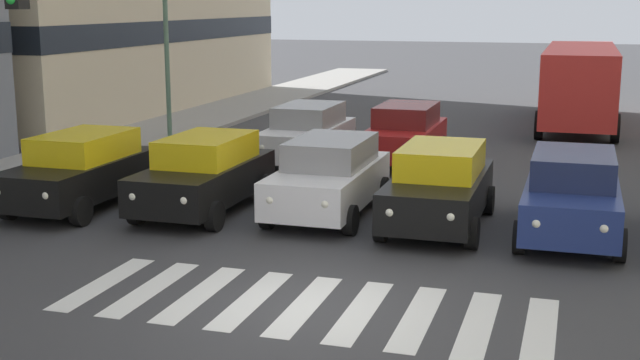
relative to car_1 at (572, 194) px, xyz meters
The scene contains 11 objects.
ground_plane 6.68m from the car_1, 53.79° to the left, with size 180.00×180.00×0.00m, color #38383A.
crosswalk_markings 6.68m from the car_1, 53.79° to the left, with size 7.65×2.80×0.01m.
car_1 is the anchor object (origin of this frame).
car_2 2.68m from the car_1, ahead, with size 2.02×4.44×1.72m.
car_3 5.20m from the car_1, ahead, with size 2.02×4.44×1.72m.
car_4 7.97m from the car_1, ahead, with size 2.02×4.44×1.72m.
car_5 10.88m from the car_1, ahead, with size 2.02×4.44×1.72m.
car_row2_0 9.72m from the car_1, 38.80° to the right, with size 2.02×4.44×1.72m.
car_row2_1 8.45m from the car_1, 55.24° to the right, with size 2.02×4.44×1.72m.
bus_behind_traffic 16.30m from the car_1, 90.00° to the right, with size 2.78×10.50×3.00m.
street_lamp_right 15.70m from the car_1, 33.29° to the right, with size 2.79×0.28×6.74m.
Camera 1 is at (-3.93, 11.93, 4.68)m, focal length 47.30 mm.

